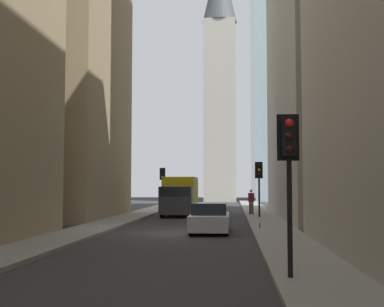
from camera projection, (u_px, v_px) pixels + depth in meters
The scene contains 12 objects.
ground_plane at pixel (180, 233), 22.90m from camera, with size 135.00×135.00×0.00m, color #302D30.
sidewalk_right at pixel (85, 231), 23.27m from camera, with size 90.00×2.20×0.14m, color gray.
sidewalk_left at pixel (277, 232), 22.53m from camera, with size 90.00×2.20×0.14m, color gray.
building_right_midfar at pixel (44, 22), 34.34m from camera, with size 12.08×10.50×27.35m.
church_spire at pixel (220, 69), 67.81m from camera, with size 4.76×4.76×35.20m.
delivery_truck at pixel (180, 196), 36.27m from camera, with size 6.46×2.25×2.84m.
sedan_silver at pixel (210, 219), 23.16m from camera, with size 4.30×1.78×1.42m.
traffic_light_foreground at pixel (289, 156), 11.38m from camera, with size 0.43×0.52×3.78m.
traffic_light_midblock at pixel (259, 176), 32.71m from camera, with size 0.43×0.52×3.66m.
traffic_light_far_junction at pixel (162, 179), 44.89m from camera, with size 0.43×0.52×3.69m.
pedestrian at pixel (251, 201), 35.76m from camera, with size 0.26×0.44×1.79m.
discarded_bottle at pixel (260, 226), 24.05m from camera, with size 0.07×0.07×0.27m.
Camera 1 is at (-22.97, -2.48, 2.24)m, focal length 45.92 mm.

